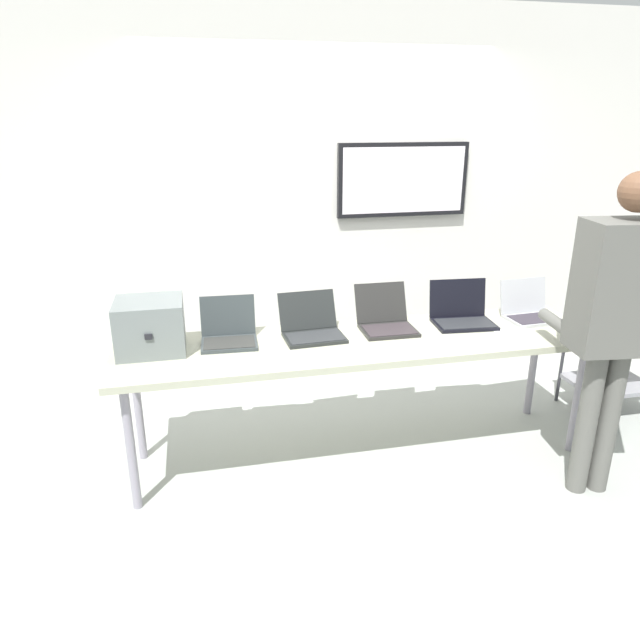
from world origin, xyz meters
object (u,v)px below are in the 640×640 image
at_px(equipment_box, 150,326).
at_px(workbench, 362,348).
at_px(laptop_station_2, 386,320).
at_px(laptop_station_3, 462,314).
at_px(person, 617,309).
at_px(laptop_station_1, 312,327).
at_px(laptop_station_0, 229,333).
at_px(laptop_station_4, 530,310).
at_px(storage_cart, 613,358).

bearing_deg(equipment_box, workbench, -4.69).
relative_size(laptop_station_2, laptop_station_3, 0.92).
xyz_separation_m(workbench, person, (1.19, -0.62, 0.36)).
relative_size(equipment_box, laptop_station_2, 1.02).
height_order(workbench, laptop_station_3, laptop_station_3).
distance_m(laptop_station_2, person, 1.28).
relative_size(workbench, laptop_station_1, 7.79).
distance_m(equipment_box, laptop_station_2, 1.41).
bearing_deg(laptop_station_3, laptop_station_0, -179.57).
xyz_separation_m(laptop_station_0, laptop_station_1, (0.49, -0.01, -0.00)).
distance_m(laptop_station_1, laptop_station_3, 0.98).
bearing_deg(laptop_station_2, laptop_station_0, -178.96).
height_order(laptop_station_4, person, person).
bearing_deg(person, laptop_station_0, 158.88).
relative_size(equipment_box, laptop_station_0, 1.11).
xyz_separation_m(laptop_station_3, laptop_station_4, (0.47, -0.01, -0.00)).
distance_m(laptop_station_0, storage_cart, 2.72).
distance_m(laptop_station_1, person, 1.66).
distance_m(laptop_station_3, storage_cart, 1.29).
distance_m(equipment_box, person, 2.50).
height_order(laptop_station_2, storage_cart, laptop_station_2).
relative_size(laptop_station_4, person, 0.20).
xyz_separation_m(laptop_station_0, laptop_station_2, (0.97, 0.02, -0.00)).
bearing_deg(workbench, laptop_station_2, 37.68).
bearing_deg(person, storage_cart, 47.30).
bearing_deg(person, laptop_station_4, 90.66).
relative_size(workbench, equipment_box, 7.79).
distance_m(workbench, equipment_box, 1.22).
bearing_deg(laptop_station_1, person, -27.17).
bearing_deg(laptop_station_4, workbench, -173.63).
relative_size(laptop_station_1, laptop_station_2, 1.02).
height_order(equipment_box, laptop_station_1, equipment_box).
xyz_separation_m(equipment_box, laptop_station_3, (1.91, 0.05, -0.09)).
relative_size(laptop_station_0, person, 0.19).
relative_size(workbench, laptop_station_4, 8.17).
bearing_deg(storage_cart, person, -132.70).
relative_size(laptop_station_2, laptop_station_4, 1.03).
bearing_deg(laptop_station_1, laptop_station_2, 2.75).
relative_size(laptop_station_1, storage_cart, 0.60).
height_order(equipment_box, laptop_station_0, equipment_box).
bearing_deg(laptop_station_3, laptop_station_1, -179.05).
bearing_deg(laptop_station_4, equipment_box, -179.21).
relative_size(workbench, laptop_station_0, 8.63).
height_order(laptop_station_0, person, person).
relative_size(laptop_station_0, laptop_station_3, 0.85).
relative_size(laptop_station_2, person, 0.20).
relative_size(laptop_station_2, storage_cart, 0.59).
bearing_deg(laptop_station_0, laptop_station_4, -0.09).
bearing_deg(person, workbench, 152.35).
xyz_separation_m(workbench, laptop_station_4, (1.18, 0.13, 0.11)).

